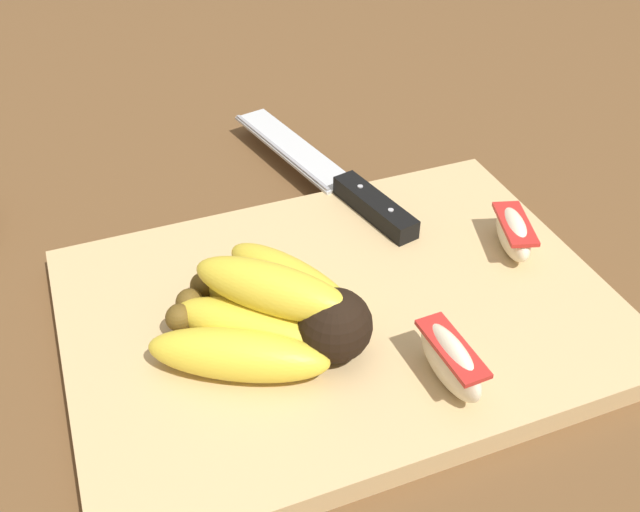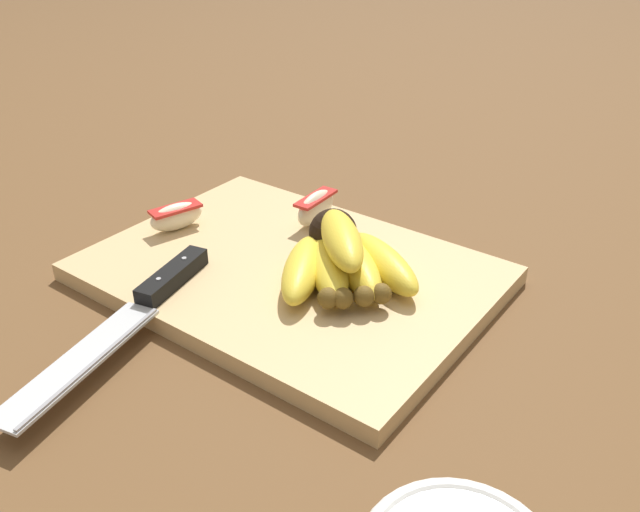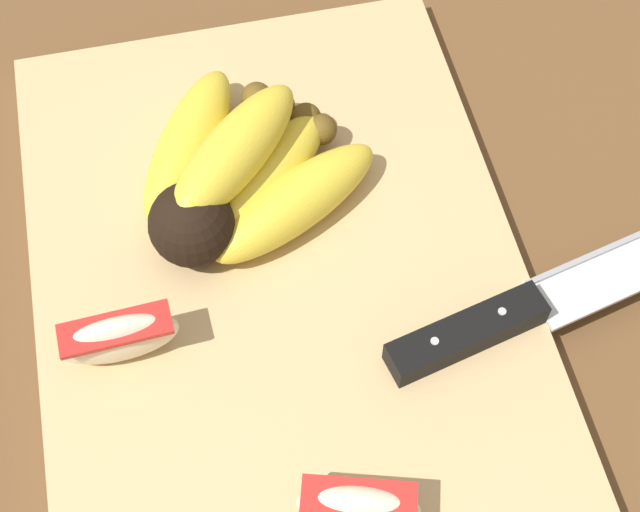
{
  "view_description": "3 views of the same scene",
  "coord_description": "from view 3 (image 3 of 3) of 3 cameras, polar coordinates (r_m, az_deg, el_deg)",
  "views": [
    {
      "loc": [
        0.18,
        0.4,
        0.4
      ],
      "look_at": [
        0.02,
        -0.0,
        0.05
      ],
      "focal_mm": 40.3,
      "sensor_mm": 36.0,
      "label": 1
    },
    {
      "loc": [
        0.41,
        -0.46,
        0.39
      ],
      "look_at": [
        0.04,
        0.04,
        0.03
      ],
      "focal_mm": 37.49,
      "sensor_mm": 36.0,
      "label": 2
    },
    {
      "loc": [
        -0.28,
        0.06,
        0.53
      ],
      "look_at": [
        0.01,
        -0.01,
        0.03
      ],
      "focal_mm": 52.83,
      "sensor_mm": 36.0,
      "label": 3
    }
  ],
  "objects": [
    {
      "name": "banana_bunch",
      "position": [
        0.6,
        -5.1,
        4.94
      ],
      "size": [
        0.17,
        0.17,
        0.06
      ],
      "color": "black",
      "rests_on": "cutting_board"
    },
    {
      "name": "apple_wedge_near",
      "position": [
        0.51,
        2.33,
        -14.89
      ],
      "size": [
        0.04,
        0.07,
        0.03
      ],
      "color": "#F4E5C1",
      "rests_on": "cutting_board"
    },
    {
      "name": "apple_wedge_middle",
      "position": [
        0.55,
        -12.09,
        -4.89
      ],
      "size": [
        0.02,
        0.07,
        0.04
      ],
      "color": "#F4E5C1",
      "rests_on": "cutting_board"
    },
    {
      "name": "cutting_board",
      "position": [
        0.6,
        -2.55,
        -1.16
      ],
      "size": [
        0.42,
        0.3,
        0.02
      ],
      "primitive_type": "cube",
      "color": "tan",
      "rests_on": "ground_plane"
    },
    {
      "name": "ground_plane",
      "position": [
        0.6,
        -0.52,
        -2.34
      ],
      "size": [
        6.0,
        6.0,
        0.0
      ],
      "primitive_type": "plane",
      "color": "brown"
    },
    {
      "name": "chefs_knife",
      "position": [
        0.58,
        12.92,
        -2.84
      ],
      "size": [
        0.09,
        0.28,
        0.02
      ],
      "color": "silver",
      "rests_on": "cutting_board"
    }
  ]
}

